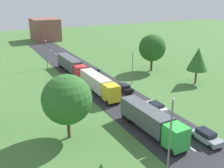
% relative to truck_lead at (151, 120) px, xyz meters
% --- Properties ---
extents(road, '(10.00, 140.00, 0.06)m').
position_rel_truck_lead_xyz_m(road, '(2.37, 7.52, -2.06)').
color(road, '#2B2B30').
rests_on(road, ground).
extents(lane_marking_centre, '(0.16, 120.16, 0.01)m').
position_rel_truck_lead_xyz_m(lane_marking_centre, '(2.37, 4.57, -2.02)').
color(lane_marking_centre, white).
rests_on(lane_marking_centre, road).
extents(truck_lead, '(2.78, 12.61, 3.46)m').
position_rel_truck_lead_xyz_m(truck_lead, '(0.00, 0.00, 0.00)').
color(truck_lead, green).
rests_on(truck_lead, road).
extents(truck_second, '(2.52, 13.39, 3.47)m').
position_rel_truck_lead_xyz_m(truck_second, '(-0.02, 17.38, 0.00)').
color(truck_second, yellow).
rests_on(truck_second, road).
extents(truck_third, '(2.64, 14.98, 3.58)m').
position_rel_truck_lead_xyz_m(truck_third, '(-0.00, 33.91, 0.03)').
color(truck_third, red).
rests_on(truck_third, road).
extents(car_second, '(1.91, 4.35, 1.60)m').
position_rel_truck_lead_xyz_m(car_second, '(5.15, -5.33, -1.20)').
color(car_second, '#8C939E').
rests_on(car_second, road).
extents(car_third, '(1.92, 4.48, 1.45)m').
position_rel_truck_lead_xyz_m(car_third, '(5.04, 5.68, -1.26)').
color(car_third, white).
rests_on(car_third, road).
extents(car_fourth, '(1.87, 4.01, 1.51)m').
position_rel_truck_lead_xyz_m(car_fourth, '(5.06, 15.94, -1.24)').
color(car_fourth, black).
rests_on(car_fourth, road).
extents(car_fifth, '(1.84, 4.11, 1.42)m').
position_rel_truck_lead_xyz_m(car_fifth, '(4.65, 29.34, -1.28)').
color(car_fifth, '#19472D').
rests_on(car_fifth, road).
extents(lamppost_lead, '(0.36, 0.36, 9.08)m').
position_rel_truck_lead_xyz_m(lamppost_lead, '(-3.59, -8.17, 2.94)').
color(lamppost_lead, slate).
rests_on(lamppost_lead, ground).
extents(lamppost_second, '(0.36, 0.36, 7.39)m').
position_rel_truck_lead_xyz_m(lamppost_second, '(8.96, 19.55, 2.08)').
color(lamppost_second, slate).
rests_on(lamppost_second, ground).
extents(lamppost_third, '(0.36, 0.36, 7.50)m').
position_rel_truck_lead_xyz_m(lamppost_third, '(-4.22, 40.78, 2.13)').
color(lamppost_third, slate).
rests_on(lamppost_third, ground).
extents(tree_birch, '(4.46, 4.46, 7.92)m').
position_rel_truck_lead_xyz_m(tree_birch, '(21.47, 13.32, 3.36)').
color(tree_birch, '#513823').
rests_on(tree_birch, ground).
extents(tree_maple, '(6.67, 6.67, 8.98)m').
position_rel_truck_lead_xyz_m(tree_maple, '(-10.55, 4.25, 3.55)').
color(tree_maple, '#513823').
rests_on(tree_maple, ground).
extents(tree_ash, '(6.70, 6.70, 9.29)m').
position_rel_truck_lead_xyz_m(tree_ash, '(18.65, 25.91, 3.84)').
color(tree_ash, '#513823').
rests_on(tree_ash, ground).
extents(distant_building, '(10.46, 12.69, 8.87)m').
position_rel_truck_lead_xyz_m(distant_building, '(6.26, 84.72, 2.35)').
color(distant_building, brown).
rests_on(distant_building, ground).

